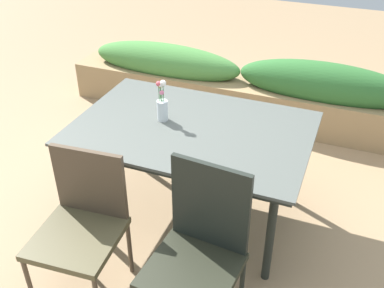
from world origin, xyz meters
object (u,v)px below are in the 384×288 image
(dining_table, at_px, (192,134))
(planter_box, at_px, (241,87))
(flower_vase, at_px, (162,105))
(chair_near_right, at_px, (199,247))
(chair_near_left, at_px, (82,219))

(dining_table, height_order, planter_box, dining_table)
(dining_table, relative_size, planter_box, 0.44)
(flower_vase, height_order, planter_box, flower_vase)
(chair_near_right, distance_m, chair_near_left, 0.72)
(dining_table, relative_size, flower_vase, 5.34)
(flower_vase, bearing_deg, dining_table, -4.50)
(dining_table, distance_m, chair_near_left, 0.92)
(flower_vase, bearing_deg, chair_near_left, -99.39)
(chair_near_right, height_order, planter_box, chair_near_right)
(dining_table, distance_m, planter_box, 1.61)
(dining_table, bearing_deg, flower_vase, 175.50)
(chair_near_left, height_order, planter_box, chair_near_left)
(dining_table, relative_size, chair_near_left, 1.75)
(chair_near_right, height_order, flower_vase, flower_vase)
(flower_vase, bearing_deg, chair_near_right, -54.93)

